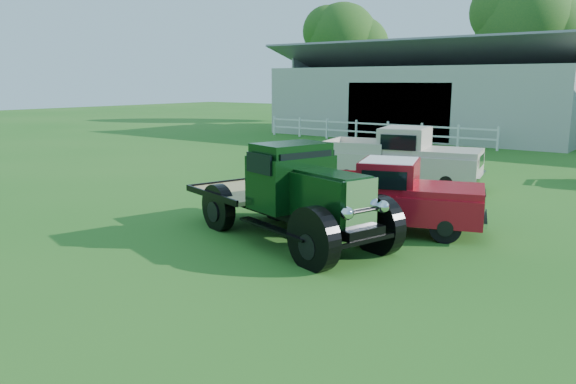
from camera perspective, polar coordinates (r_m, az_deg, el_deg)
The scene contains 8 objects.
ground at distance 11.47m, azimuth -4.42°, elevation -5.97°, with size 120.00×120.00×0.00m, color #226319.
shed_left at distance 37.07m, azimuth 14.47°, elevation 9.96°, with size 18.80×10.20×5.60m, color #9C9C9C, non-canonical shape.
fence_rail at distance 32.20m, azimuth 8.49°, elevation 6.12°, with size 14.20×0.16×1.20m, color white, non-canonical shape.
tree_a at distance 48.38m, azimuth 5.52°, elevation 13.36°, with size 6.30×6.30×10.50m, color #1D4E1B, non-canonical shape.
tree_b at distance 43.75m, azimuth 22.56°, elevation 13.48°, with size 6.90×6.90×11.50m, color #1D4E1B, non-canonical shape.
vintage_flatbed at distance 12.09m, azimuth 0.02°, elevation 0.09°, with size 5.30×2.10×2.10m, color black, non-canonical shape.
red_pickup at distance 13.08m, azimuth 9.78°, elevation -0.23°, with size 4.52×1.74×1.65m, color red, non-canonical shape.
white_pickup at distance 18.58m, azimuth 11.41°, elevation 3.45°, with size 5.15×2.00×1.89m, color beige, non-canonical shape.
Camera 1 is at (7.26, -8.21, 3.38)m, focal length 35.00 mm.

